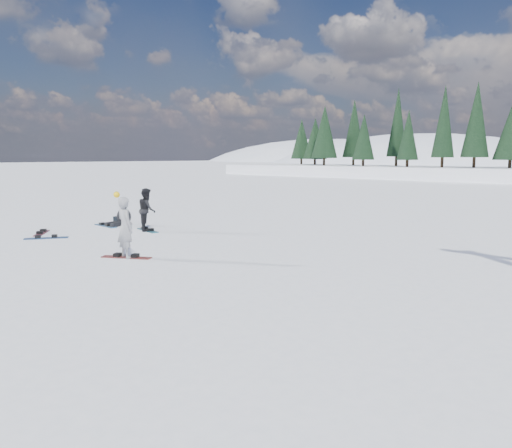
{
  "coord_description": "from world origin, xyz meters",
  "views": [
    {
      "loc": [
        15.0,
        -8.81,
        2.97
      ],
      "look_at": [
        5.71,
        1.1,
        1.1
      ],
      "focal_mm": 35.0,
      "sensor_mm": 36.0,
      "label": 1
    }
  ],
  "objects_px": {
    "snowboard_loose_b": "(42,233)",
    "snowboard_loose_a": "(46,238)",
    "snowboarder_man": "(147,210)",
    "seated_rider": "(123,217)",
    "snowboard_loose_c": "(106,226)",
    "gear_bag": "(119,220)",
    "snowboarder_woman": "(125,227)"
  },
  "relations": [
    {
      "from": "snowboard_loose_b",
      "to": "snowboard_loose_a",
      "type": "bearing_deg",
      "value": 19.4
    },
    {
      "from": "snowboard_loose_a",
      "to": "snowboarder_man",
      "type": "bearing_deg",
      "value": 14.49
    },
    {
      "from": "seated_rider",
      "to": "snowboard_loose_b",
      "type": "relative_size",
      "value": 0.8
    },
    {
      "from": "seated_rider",
      "to": "snowboard_loose_c",
      "type": "distance_m",
      "value": 0.8
    },
    {
      "from": "snowboarder_man",
      "to": "gear_bag",
      "type": "relative_size",
      "value": 3.77
    },
    {
      "from": "snowboarder_woman",
      "to": "gear_bag",
      "type": "distance_m",
      "value": 7.89
    },
    {
      "from": "seated_rider",
      "to": "snowboard_loose_b",
      "type": "bearing_deg",
      "value": -112.29
    },
    {
      "from": "snowboard_loose_c",
      "to": "snowboard_loose_b",
      "type": "height_order",
      "value": "same"
    },
    {
      "from": "snowboard_loose_a",
      "to": "snowboard_loose_c",
      "type": "distance_m",
      "value": 3.37
    },
    {
      "from": "snowboard_loose_c",
      "to": "gear_bag",
      "type": "bearing_deg",
      "value": 116.38
    },
    {
      "from": "snowboarder_woman",
      "to": "seated_rider",
      "type": "height_order",
      "value": "snowboarder_woman"
    },
    {
      "from": "snowboarder_man",
      "to": "snowboard_loose_b",
      "type": "distance_m",
      "value": 4.07
    },
    {
      "from": "seated_rider",
      "to": "snowboard_loose_c",
      "type": "xyz_separation_m",
      "value": [
        -0.3,
        -0.66,
        -0.35
      ]
    },
    {
      "from": "snowboarder_man",
      "to": "snowboard_loose_c",
      "type": "xyz_separation_m",
      "value": [
        -2.38,
        -0.47,
        -0.83
      ]
    },
    {
      "from": "gear_bag",
      "to": "snowboard_loose_a",
      "type": "relative_size",
      "value": 0.3
    },
    {
      "from": "snowboarder_man",
      "to": "snowboard_loose_a",
      "type": "height_order",
      "value": "snowboarder_man"
    },
    {
      "from": "snowboard_loose_a",
      "to": "snowboarder_woman",
      "type": "bearing_deg",
      "value": -57.71
    },
    {
      "from": "snowboard_loose_a",
      "to": "snowboard_loose_c",
      "type": "relative_size",
      "value": 1.0
    },
    {
      "from": "snowboard_loose_c",
      "to": "seated_rider",
      "type": "bearing_deg",
      "value": 68.24
    },
    {
      "from": "snowboard_loose_a",
      "to": "snowboard_loose_b",
      "type": "xyz_separation_m",
      "value": [
        -1.29,
        0.4,
        0.0
      ]
    },
    {
      "from": "gear_bag",
      "to": "snowboard_loose_b",
      "type": "distance_m",
      "value": 3.66
    },
    {
      "from": "snowboarder_woman",
      "to": "snowboard_loose_c",
      "type": "distance_m",
      "value": 7.13
    },
    {
      "from": "snowboarder_man",
      "to": "seated_rider",
      "type": "bearing_deg",
      "value": 29.16
    },
    {
      "from": "snowboard_loose_c",
      "to": "snowboard_loose_b",
      "type": "xyz_separation_m",
      "value": [
        -0.01,
        -2.72,
        0.0
      ]
    },
    {
      "from": "snowboarder_man",
      "to": "snowboarder_woman",
      "type": "bearing_deg",
      "value": 172.95
    },
    {
      "from": "snowboarder_man",
      "to": "seated_rider",
      "type": "relative_size",
      "value": 1.42
    },
    {
      "from": "snowboarder_man",
      "to": "seated_rider",
      "type": "distance_m",
      "value": 2.14
    },
    {
      "from": "snowboarder_woman",
      "to": "gear_bag",
      "type": "relative_size",
      "value": 4.31
    },
    {
      "from": "snowboarder_woman",
      "to": "snowboarder_man",
      "type": "relative_size",
      "value": 1.15
    },
    {
      "from": "seated_rider",
      "to": "snowboard_loose_a",
      "type": "distance_m",
      "value": 3.91
    },
    {
      "from": "seated_rider",
      "to": "snowboard_loose_c",
      "type": "relative_size",
      "value": 0.8
    },
    {
      "from": "snowboarder_woman",
      "to": "snowboarder_man",
      "type": "xyz_separation_m",
      "value": [
        -4.01,
        3.52,
        -0.06
      ]
    }
  ]
}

